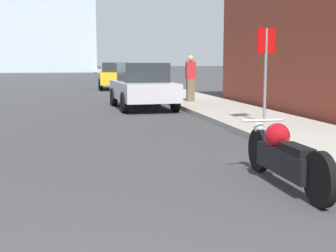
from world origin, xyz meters
TOP-DOWN VIEW (x-y plane):
  - sidewalk at (5.24, 40.00)m, footprint 2.45×240.00m
  - motorcycle at (3.11, 3.48)m, footprint 0.62×2.43m
  - parked_car_silver at (2.83, 14.13)m, footprint 2.04×4.17m
  - parked_car_yellow at (2.91, 26.21)m, footprint 1.98×4.00m
  - stop_sign at (5.03, 8.62)m, footprint 0.57×0.26m
  - pedestrian at (4.82, 15.12)m, footprint 0.36×0.24m

SIDE VIEW (x-z plane):
  - sidewalk at x=5.24m, z-range 0.00..0.15m
  - motorcycle at x=3.11m, z-range 0.00..0.80m
  - parked_car_silver at x=2.83m, z-range 0.01..1.61m
  - parked_car_yellow at x=2.91m, z-range 0.01..1.62m
  - pedestrian at x=4.82m, z-range 0.18..1.91m
  - stop_sign at x=5.03m, z-range 0.56..2.85m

